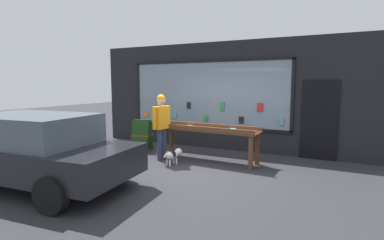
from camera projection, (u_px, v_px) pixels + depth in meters
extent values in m
plane|color=#2D2D33|center=(193.00, 168.00, 7.11)|extent=(40.00, 40.00, 0.00)
cube|color=black|center=(228.00, 96.00, 9.04)|extent=(8.99, 0.20, 3.25)
cube|color=gray|center=(206.00, 94.00, 9.22)|extent=(5.10, 0.03, 2.00)
cube|color=black|center=(206.00, 61.00, 9.10)|extent=(5.18, 0.06, 0.08)
cube|color=black|center=(206.00, 126.00, 9.34)|extent=(5.18, 0.06, 0.08)
cube|color=black|center=(139.00, 93.00, 10.36)|extent=(0.08, 0.06, 2.00)
cube|color=black|center=(292.00, 96.00, 8.07)|extent=(0.08, 0.06, 2.00)
cube|color=orange|center=(146.00, 115.00, 10.28)|extent=(0.16, 0.03, 0.19)
cube|color=#5999A5|center=(159.00, 104.00, 9.98)|extent=(0.15, 0.03, 0.24)
cube|color=#5999A5|center=(174.00, 116.00, 9.77)|extent=(0.16, 0.03, 0.18)
cube|color=black|center=(189.00, 105.00, 9.49)|extent=(0.13, 0.03, 0.20)
cube|color=#338C4C|center=(206.00, 117.00, 9.26)|extent=(0.12, 0.03, 0.18)
cube|color=#338C4C|center=(222.00, 106.00, 8.98)|extent=(0.13, 0.03, 0.24)
cube|color=black|center=(241.00, 120.00, 8.76)|extent=(0.14, 0.03, 0.19)
cube|color=red|center=(260.00, 107.00, 8.47)|extent=(0.16, 0.03, 0.23)
cube|color=#5999A5|center=(281.00, 122.00, 8.24)|extent=(0.13, 0.03, 0.19)
cube|color=black|center=(319.00, 120.00, 7.83)|extent=(0.90, 0.04, 2.10)
cube|color=brown|center=(161.00, 143.00, 8.17)|extent=(0.09, 0.09, 0.80)
cube|color=brown|center=(251.00, 153.00, 6.95)|extent=(0.09, 0.09, 0.80)
cube|color=brown|center=(171.00, 140.00, 8.62)|extent=(0.09, 0.09, 0.80)
cube|color=brown|center=(257.00, 149.00, 7.40)|extent=(0.09, 0.09, 0.80)
cube|color=brown|center=(207.00, 130.00, 7.73)|extent=(2.76, 0.78, 0.04)
cube|color=brown|center=(201.00, 129.00, 7.46)|extent=(2.74, 0.16, 0.12)
cube|color=brown|center=(212.00, 126.00, 7.99)|extent=(2.74, 0.16, 0.12)
cube|color=red|center=(167.00, 126.00, 8.22)|extent=(0.20, 0.22, 0.03)
cube|color=silver|center=(189.00, 126.00, 8.20)|extent=(0.19, 0.22, 0.02)
cube|color=#994CA5|center=(205.00, 129.00, 7.64)|extent=(0.15, 0.21, 0.03)
cube|color=#5999A5|center=(233.00, 129.00, 7.60)|extent=(0.17, 0.22, 0.03)
cube|color=red|center=(254.00, 132.00, 7.19)|extent=(0.15, 0.20, 0.03)
cylinder|color=#2D334C|center=(160.00, 145.00, 7.80)|extent=(0.14, 0.14, 0.83)
cylinder|color=#2D334C|center=(164.00, 144.00, 7.93)|extent=(0.14, 0.14, 0.83)
cube|color=orange|center=(161.00, 118.00, 7.78)|extent=(0.26, 0.49, 0.59)
cylinder|color=orange|center=(154.00, 118.00, 7.53)|extent=(0.09, 0.09, 0.56)
cylinder|color=orange|center=(168.00, 116.00, 8.03)|extent=(0.09, 0.09, 0.56)
sphere|color=tan|center=(161.00, 101.00, 7.73)|extent=(0.23, 0.23, 0.23)
sphere|color=orange|center=(161.00, 99.00, 7.72)|extent=(0.21, 0.21, 0.21)
ellipsoid|color=white|center=(172.00, 155.00, 7.38)|extent=(0.30, 0.43, 0.21)
ellipsoid|color=black|center=(172.00, 155.00, 7.37)|extent=(0.27, 0.28, 0.22)
sphere|color=white|center=(178.00, 152.00, 7.54)|extent=(0.18, 0.18, 0.18)
cylinder|color=white|center=(165.00, 155.00, 7.21)|extent=(0.05, 0.10, 0.12)
cylinder|color=white|center=(177.00, 161.00, 7.45)|extent=(0.04, 0.04, 0.15)
cylinder|color=white|center=(174.00, 161.00, 7.52)|extent=(0.04, 0.04, 0.15)
cylinder|color=white|center=(170.00, 163.00, 7.28)|extent=(0.04, 0.04, 0.15)
cylinder|color=white|center=(167.00, 163.00, 7.35)|extent=(0.04, 0.04, 0.15)
cube|color=#193F19|center=(140.00, 136.00, 8.79)|extent=(0.55, 0.33, 0.92)
cube|color=brown|center=(140.00, 136.00, 8.79)|extent=(0.55, 0.19, 0.07)
cube|color=#193F19|center=(144.00, 134.00, 9.14)|extent=(0.55, 0.33, 0.92)
cube|color=brown|center=(144.00, 134.00, 9.14)|extent=(0.55, 0.19, 0.07)
cube|color=black|center=(34.00, 157.00, 5.84)|extent=(4.23, 2.15, 0.55)
cube|color=#4C5660|center=(32.00, 129.00, 5.77)|extent=(2.42, 1.77, 0.56)
cylinder|color=black|center=(51.00, 195.00, 4.57)|extent=(0.61, 0.24, 0.60)
cylinder|color=black|center=(119.00, 166.00, 6.20)|extent=(0.61, 0.24, 0.60)
cylinder|color=black|center=(24.00, 155.00, 7.17)|extent=(0.61, 0.24, 0.60)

